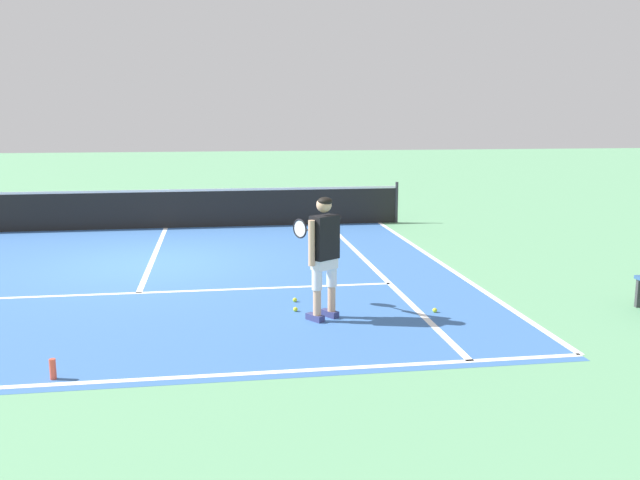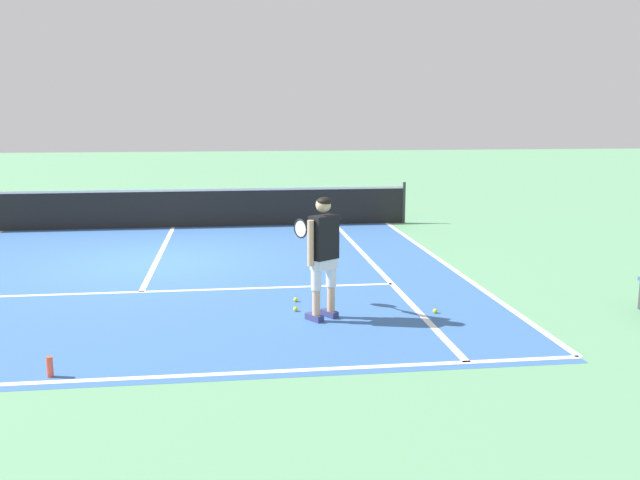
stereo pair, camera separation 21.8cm
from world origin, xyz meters
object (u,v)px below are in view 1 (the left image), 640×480
at_px(tennis_ball_by_baseline, 295,300).
at_px(water_bottle, 53,369).
at_px(tennis_ball_near_feet, 295,309).
at_px(tennis_ball_mid_court, 435,310).
at_px(tennis_player, 323,249).

xyz_separation_m(tennis_ball_by_baseline, water_bottle, (-2.93, -2.67, 0.08)).
height_order(tennis_ball_near_feet, tennis_ball_by_baseline, same).
height_order(tennis_ball_by_baseline, water_bottle, water_bottle).
xyz_separation_m(tennis_ball_near_feet, water_bottle, (-2.88, -2.16, 0.08)).
relative_size(tennis_ball_near_feet, tennis_ball_mid_court, 1.00).
height_order(tennis_player, tennis_ball_near_feet, tennis_player).
distance_m(tennis_ball_by_baseline, water_bottle, 3.97).
xyz_separation_m(tennis_ball_near_feet, tennis_ball_mid_court, (1.98, -0.35, 0.00)).
height_order(tennis_ball_mid_court, water_bottle, water_bottle).
bearing_deg(tennis_ball_by_baseline, tennis_ball_mid_court, -24.12).
height_order(tennis_ball_near_feet, water_bottle, water_bottle).
xyz_separation_m(tennis_ball_mid_court, water_bottle, (-4.86, -1.81, 0.08)).
relative_size(tennis_ball_by_baseline, water_bottle, 0.29).
relative_size(tennis_player, tennis_ball_near_feet, 25.95).
bearing_deg(tennis_ball_near_feet, tennis_player, -50.09).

